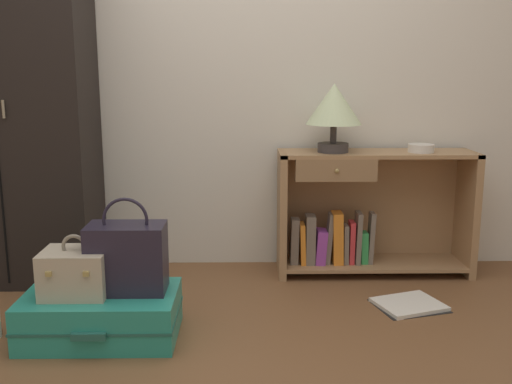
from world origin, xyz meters
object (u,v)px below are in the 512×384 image
Objects in this scene: wardrobe at (12,106)px; handbag at (127,257)px; open_book_on_floor at (409,305)px; table_lamp at (334,107)px; train_case at (76,272)px; bookshelf at (364,215)px; suitcase_large at (101,315)px; bowl at (421,148)px.

handbag is (0.73, -0.75, -0.60)m from wardrobe.
open_book_on_floor is at bearing 12.48° from handbag.
wardrobe is at bearing -178.76° from table_lamp.
handbag is (0.21, 0.04, 0.05)m from train_case.
suitcase_large is at bearing -146.94° from bookshelf.
wardrobe reaches higher than bowl.
table_lamp is 2.64× the size of bowl.
open_book_on_floor is at bearing -75.78° from bookshelf.
open_book_on_floor is at bearing -12.49° from wardrobe.
suitcase_large is at bearing -51.39° from wardrobe.
open_book_on_floor is (0.13, -0.53, -0.33)m from bookshelf.
handbag is 1.39m from open_book_on_floor.
wardrobe is 1.31m from suitcase_large.
handbag is at bearing -145.31° from bookshelf.
table_lamp is at bearing 123.47° from open_book_on_floor.
suitcase_large is (-1.59, -0.80, -0.62)m from bowl.
train_case is at bearing -169.58° from handbag.
suitcase_large is at bearing -167.47° from open_book_on_floor.
wardrobe is at bearing -177.81° from bookshelf.
bowl is at bearing -1.65° from table_lamp.
wardrobe is 1.73m from table_lamp.
suitcase_large is at bearing 7.21° from train_case.
handbag is (0.12, 0.03, 0.25)m from suitcase_large.
bookshelf is (1.92, 0.07, -0.62)m from wardrobe.
wardrobe is 2.31m from open_book_on_floor.
table_lamp is at bearing 38.29° from handbag.
table_lamp is 0.98× the size of open_book_on_floor.
table_lamp is 1.36× the size of train_case.
open_book_on_floor is (2.05, -0.45, -0.95)m from wardrobe.
bookshelf is 2.93× the size of table_lamp.
suitcase_large is 1.47m from open_book_on_floor.
suitcase_large is (0.62, -0.77, -0.86)m from wardrobe.
bowl is 0.51× the size of train_case.
train_case is (-1.69, -0.81, -0.42)m from bowl.
suitcase_large is (-1.11, -0.81, -0.85)m from table_lamp.
suitcase_large is 0.22m from train_case.
bookshelf is at bearing 104.22° from open_book_on_floor.
bowl reaches higher than open_book_on_floor.
handbag is at bearing -45.47° from wardrobe.
train_case is 0.72× the size of open_book_on_floor.
table_lamp reaches higher than bowl.
table_lamp reaches higher than bookshelf.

